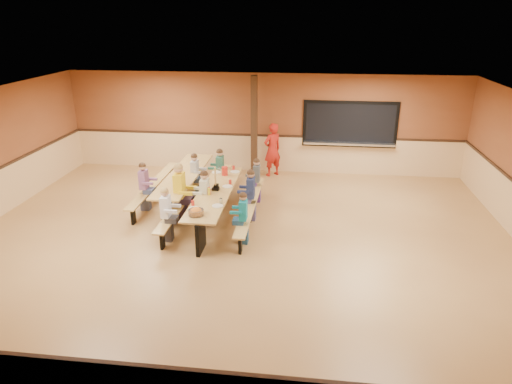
# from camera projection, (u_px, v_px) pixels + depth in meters

# --- Properties ---
(ground) EXTENTS (12.00, 12.00, 0.00)m
(ground) POSITION_uv_depth(u_px,v_px,m) (238.00, 244.00, 9.78)
(ground) COLOR olive
(ground) RESTS_ON ground
(room_envelope) EXTENTS (12.04, 10.04, 3.02)m
(room_envelope) POSITION_uv_depth(u_px,v_px,m) (238.00, 214.00, 9.53)
(room_envelope) COLOR brown
(room_envelope) RESTS_ON ground
(kitchen_pass_through) EXTENTS (2.78, 0.28, 1.38)m
(kitchen_pass_through) POSITION_uv_depth(u_px,v_px,m) (350.00, 126.00, 13.54)
(kitchen_pass_through) COLOR black
(kitchen_pass_through) RESTS_ON ground
(structural_post) EXTENTS (0.18, 0.18, 3.00)m
(structural_post) POSITION_uv_depth(u_px,v_px,m) (254.00, 128.00, 13.33)
(structural_post) COLOR #311D10
(structural_post) RESTS_ON ground
(cafeteria_table_main) EXTENTS (1.91, 3.70, 0.74)m
(cafeteria_table_main) POSITION_uv_depth(u_px,v_px,m) (216.00, 199.00, 10.75)
(cafeteria_table_main) COLOR tan
(cafeteria_table_main) RESTS_ON ground
(cafeteria_table_second) EXTENTS (1.91, 3.70, 0.74)m
(cafeteria_table_second) POSITION_uv_depth(u_px,v_px,m) (184.00, 182.00, 11.87)
(cafeteria_table_second) COLOR tan
(cafeteria_table_second) RESTS_ON ground
(seated_child_white_left) EXTENTS (0.37, 0.30, 1.21)m
(seated_child_white_left) POSITION_uv_depth(u_px,v_px,m) (166.00, 215.00, 9.72)
(seated_child_white_left) COLOR white
(seated_child_white_left) RESTS_ON ground
(seated_adult_yellow) EXTENTS (0.46, 0.37, 1.39)m
(seated_adult_yellow) POSITION_uv_depth(u_px,v_px,m) (180.00, 193.00, 10.68)
(seated_adult_yellow) COLOR yellow
(seated_adult_yellow) RESTS_ON ground
(seated_child_grey_left) EXTENTS (0.37, 0.30, 1.20)m
(seated_child_grey_left) POSITION_uv_depth(u_px,v_px,m) (195.00, 176.00, 12.04)
(seated_child_grey_left) COLOR #B3B3B3
(seated_child_grey_left) RESTS_ON ground
(seated_child_teal_right) EXTENTS (0.34, 0.28, 1.14)m
(seated_child_teal_right) POSITION_uv_depth(u_px,v_px,m) (243.00, 218.00, 9.62)
(seated_child_teal_right) COLOR #12788B
(seated_child_teal_right) RESTS_ON ground
(seated_child_navy_right) EXTENTS (0.38, 0.31, 1.24)m
(seated_child_navy_right) POSITION_uv_depth(u_px,v_px,m) (251.00, 195.00, 10.72)
(seated_child_navy_right) COLOR #1F284D
(seated_child_navy_right) RESTS_ON ground
(seated_child_char_right) EXTENTS (0.34, 0.28, 1.16)m
(seated_child_char_right) POSITION_uv_depth(u_px,v_px,m) (257.00, 181.00, 11.80)
(seated_child_char_right) COLOR #41454A
(seated_child_char_right) RESTS_ON ground
(seated_child_purple_sec) EXTENTS (0.37, 0.30, 1.21)m
(seated_child_purple_sec) POSITION_uv_depth(u_px,v_px,m) (144.00, 187.00, 11.29)
(seated_child_purple_sec) COLOR #8A5684
(seated_child_purple_sec) RESTS_ON ground
(seated_child_green_sec) EXTENTS (0.38, 0.31, 1.24)m
(seated_child_green_sec) POSITION_uv_depth(u_px,v_px,m) (220.00, 172.00, 12.34)
(seated_child_green_sec) COLOR #2D6350
(seated_child_green_sec) RESTS_ON ground
(seated_child_tan_sec) EXTENTS (0.39, 0.32, 1.24)m
(seated_child_tan_sec) POSITION_uv_depth(u_px,v_px,m) (205.00, 197.00, 10.63)
(seated_child_tan_sec) COLOR beige
(seated_child_tan_sec) RESTS_ON ground
(standing_woman) EXTENTS (0.70, 0.67, 1.61)m
(standing_woman) POSITION_uv_depth(u_px,v_px,m) (272.00, 150.00, 13.66)
(standing_woman) COLOR red
(standing_woman) RESTS_ON ground
(punch_pitcher) EXTENTS (0.16, 0.16, 0.22)m
(punch_pitcher) POSITION_uv_depth(u_px,v_px,m) (225.00, 171.00, 11.67)
(punch_pitcher) COLOR red
(punch_pitcher) RESTS_ON cafeteria_table_main
(chip_bowl) EXTENTS (0.32, 0.32, 0.15)m
(chip_bowl) POSITION_uv_depth(u_px,v_px,m) (196.00, 212.00, 9.34)
(chip_bowl) COLOR orange
(chip_bowl) RESTS_ON cafeteria_table_main
(napkin_dispenser) EXTENTS (0.10, 0.14, 0.13)m
(napkin_dispenser) POSITION_uv_depth(u_px,v_px,m) (216.00, 187.00, 10.71)
(napkin_dispenser) COLOR black
(napkin_dispenser) RESTS_ON cafeteria_table_main
(condiment_mustard) EXTENTS (0.06, 0.06, 0.17)m
(condiment_mustard) POSITION_uv_depth(u_px,v_px,m) (209.00, 192.00, 10.38)
(condiment_mustard) COLOR yellow
(condiment_mustard) RESTS_ON cafeteria_table_main
(condiment_ketchup) EXTENTS (0.06, 0.06, 0.17)m
(condiment_ketchup) POSITION_uv_depth(u_px,v_px,m) (209.00, 191.00, 10.43)
(condiment_ketchup) COLOR #B2140F
(condiment_ketchup) RESTS_ON cafeteria_table_main
(table_paddle) EXTENTS (0.16, 0.16, 0.56)m
(table_paddle) POSITION_uv_depth(u_px,v_px,m) (216.00, 184.00, 10.67)
(table_paddle) COLOR black
(table_paddle) RESTS_ON cafeteria_table_main
(place_settings) EXTENTS (0.65, 3.30, 0.11)m
(place_settings) POSITION_uv_depth(u_px,v_px,m) (215.00, 189.00, 10.65)
(place_settings) COLOR beige
(place_settings) RESTS_ON cafeteria_table_main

